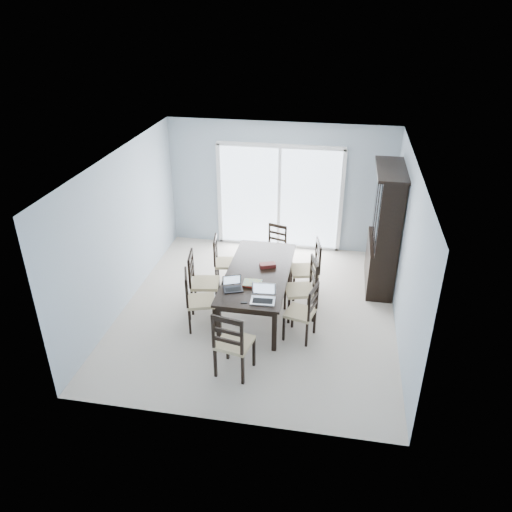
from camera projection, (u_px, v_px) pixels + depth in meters
The scene contains 24 objects.
floor at pixel (258, 310), 8.41m from camera, with size 5.00×5.00×0.00m, color beige.
ceiling at pixel (258, 160), 7.19m from camera, with size 5.00×5.00×0.00m, color white.
back_wall at pixel (280, 187), 9.98m from camera, with size 4.50×0.02×2.60m, color #9EAFBC.
wall_left at pixel (123, 230), 8.15m from camera, with size 0.02×5.00×2.60m, color #9EAFBC.
wall_right at pixel (406, 253), 7.45m from camera, with size 0.02×5.00×2.60m, color #9EAFBC.
balcony at pixel (284, 228), 11.48m from camera, with size 4.50×2.00×0.10m, color gray.
railing at pixel (290, 188), 12.07m from camera, with size 4.50×0.06×1.10m, color #99999E.
dining_table at pixel (258, 276), 8.09m from camera, with size 1.00×2.20×0.75m.
china_hutch at pixel (385, 231), 8.68m from camera, with size 0.50×1.38×2.20m.
sliding_door at pixel (279, 197), 10.06m from camera, with size 2.52×0.05×2.18m.
chair_left_near at pixel (194, 294), 7.73m from camera, with size 0.55×0.54×1.14m.
chair_left_mid at pixel (199, 276), 8.18m from camera, with size 0.53×0.52×1.19m.
chair_left_far at pixel (222, 256), 8.89m from camera, with size 0.48×0.47×1.09m.
chair_right_near at pixel (306, 307), 7.46m from camera, with size 0.51×0.50×1.09m.
chair_right_mid at pixel (306, 282), 8.00m from camera, with size 0.56×0.55×1.19m.
chair_right_far at pixel (311, 263), 8.56m from camera, with size 0.55×0.54×1.19m.
chair_end_near at pixel (231, 338), 6.68m from camera, with size 0.53×0.55×1.21m.
chair_end_far at pixel (275, 243), 9.47m from camera, with size 0.48×0.49×1.01m.
laptop_dark at pixel (233, 287), 7.54m from camera, with size 0.34×0.29×0.20m.
laptop_silver at pixel (263, 298), 7.25m from camera, with size 0.37×0.27×0.25m.
book_stack at pixel (252, 283), 7.68m from camera, with size 0.29×0.23×0.05m.
cell_phone at pixel (244, 302), 7.24m from camera, with size 0.10×0.04×0.01m, color black.
game_box at pixel (268, 265), 8.17m from camera, with size 0.26×0.13×0.06m, color #4D0F15.
hot_tub at pixel (253, 203), 11.52m from camera, with size 1.88×1.72×0.88m.
Camera 1 is at (1.20, -6.91, 4.73)m, focal length 35.00 mm.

